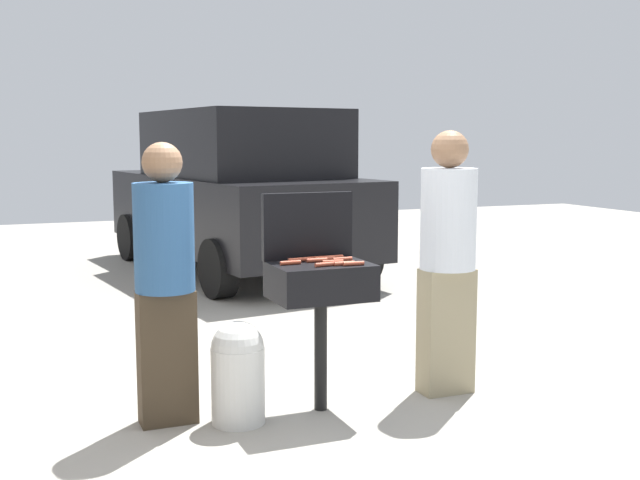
# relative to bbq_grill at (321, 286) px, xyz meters

# --- Properties ---
(ground_plane) EXTENTS (24.00, 24.00, 0.00)m
(ground_plane) POSITION_rel_bbq_grill_xyz_m (-0.22, 0.13, -0.78)
(ground_plane) COLOR #9E998E
(bbq_grill) EXTENTS (0.60, 0.44, 0.92)m
(bbq_grill) POSITION_rel_bbq_grill_xyz_m (0.00, 0.00, 0.00)
(bbq_grill) COLOR black
(bbq_grill) RESTS_ON ground
(grill_lid_open) EXTENTS (0.60, 0.05, 0.42)m
(grill_lid_open) POSITION_rel_bbq_grill_xyz_m (0.00, 0.22, 0.35)
(grill_lid_open) COLOR black
(grill_lid_open) RESTS_ON bbq_grill
(hot_dog_0) EXTENTS (0.13, 0.03, 0.03)m
(hot_dog_0) POSITION_rel_bbq_grill_xyz_m (-0.19, 0.02, 0.16)
(hot_dog_0) COLOR #AD4228
(hot_dog_0) RESTS_ON bbq_grill
(hot_dog_1) EXTENTS (0.13, 0.03, 0.03)m
(hot_dog_1) POSITION_rel_bbq_grill_xyz_m (0.10, -0.13, 0.16)
(hot_dog_1) COLOR #C6593D
(hot_dog_1) RESTS_ON bbq_grill
(hot_dog_2) EXTENTS (0.13, 0.04, 0.03)m
(hot_dog_2) POSITION_rel_bbq_grill_xyz_m (0.06, -0.05, 0.16)
(hot_dog_2) COLOR #AD4228
(hot_dog_2) RESTS_ON bbq_grill
(hot_dog_3) EXTENTS (0.13, 0.04, 0.03)m
(hot_dog_3) POSITION_rel_bbq_grill_xyz_m (-0.02, -0.12, 0.16)
(hot_dog_3) COLOR #B74C33
(hot_dog_3) RESTS_ON bbq_grill
(hot_dog_4) EXTENTS (0.13, 0.04, 0.03)m
(hot_dog_4) POSITION_rel_bbq_grill_xyz_m (-0.00, 0.05, 0.16)
(hot_dog_4) COLOR #B74C33
(hot_dog_4) RESTS_ON bbq_grill
(hot_dog_5) EXTENTS (0.13, 0.03, 0.03)m
(hot_dog_5) POSITION_rel_bbq_grill_xyz_m (0.16, 0.03, 0.16)
(hot_dog_5) COLOR #B74C33
(hot_dog_5) RESTS_ON bbq_grill
(hot_dog_6) EXTENTS (0.13, 0.03, 0.03)m
(hot_dog_6) POSITION_rel_bbq_grill_xyz_m (0.14, 0.13, 0.16)
(hot_dog_6) COLOR #B74C33
(hot_dog_6) RESTS_ON bbq_grill
(hot_dog_7) EXTENTS (0.13, 0.03, 0.03)m
(hot_dog_7) POSITION_rel_bbq_grill_xyz_m (0.02, 0.12, 0.16)
(hot_dog_7) COLOR #AD4228
(hot_dog_7) RESTS_ON bbq_grill
(hot_dog_8) EXTENTS (0.13, 0.04, 0.03)m
(hot_dog_8) POSITION_rel_bbq_grill_xyz_m (0.15, -0.15, 0.16)
(hot_dog_8) COLOR #B74C33
(hot_dog_8) RESTS_ON bbq_grill
(hot_dog_9) EXTENTS (0.13, 0.03, 0.03)m
(hot_dog_9) POSITION_rel_bbq_grill_xyz_m (-0.11, 0.11, 0.16)
(hot_dog_9) COLOR #B74C33
(hot_dog_9) RESTS_ON bbq_grill
(hot_dog_10) EXTENTS (0.13, 0.03, 0.03)m
(hot_dog_10) POSITION_rel_bbq_grill_xyz_m (0.06, 0.09, 0.16)
(hot_dog_10) COLOR #C6593D
(hot_dog_10) RESTS_ON bbq_grill
(propane_tank) EXTENTS (0.32, 0.32, 0.62)m
(propane_tank) POSITION_rel_bbq_grill_xyz_m (-0.54, -0.03, -0.46)
(propane_tank) COLOR silver
(propane_tank) RESTS_ON ground
(person_left) EXTENTS (0.35, 0.35, 1.66)m
(person_left) POSITION_rel_bbq_grill_xyz_m (-0.93, 0.13, 0.12)
(person_left) COLOR #3F3323
(person_left) RESTS_ON ground
(person_right) EXTENTS (0.36, 0.36, 1.74)m
(person_right) POSITION_rel_bbq_grill_xyz_m (0.90, 0.01, 0.16)
(person_right) COLOR gray
(person_right) RESTS_ON ground
(parked_minivan) EXTENTS (2.53, 4.63, 2.02)m
(parked_minivan) POSITION_rel_bbq_grill_xyz_m (0.99, 5.21, 0.24)
(parked_minivan) COLOR black
(parked_minivan) RESTS_ON ground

